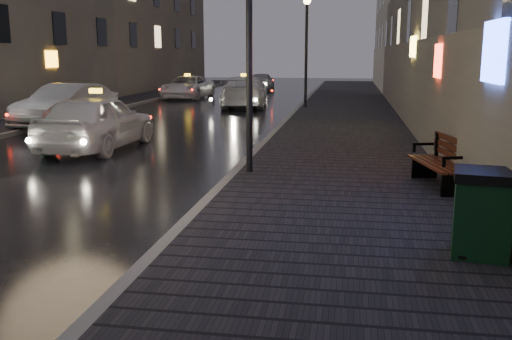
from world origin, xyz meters
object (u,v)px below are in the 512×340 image
at_px(trash_bin, 482,212).
at_px(lamp_near, 249,19).
at_px(car_left_mid, 67,105).
at_px(bench, 443,162).
at_px(taxi_mid, 244,92).
at_px(taxi_near, 97,122).
at_px(taxi_far, 188,87).
at_px(lamp_far, 306,38).
at_px(car_far, 262,81).

bearing_deg(trash_bin, lamp_near, 138.34).
bearing_deg(trash_bin, car_left_mid, 143.27).
height_order(lamp_near, bench, lamp_near).
distance_m(bench, taxi_mid, 19.34).
bearing_deg(taxi_near, taxi_mid, -96.02).
height_order(car_left_mid, taxi_far, car_left_mid).
bearing_deg(car_left_mid, lamp_far, 49.39).
relative_size(taxi_near, car_far, 1.19).
bearing_deg(lamp_near, taxi_far, 109.40).
height_order(lamp_far, taxi_near, lamp_far).
height_order(trash_bin, car_left_mid, car_left_mid).
distance_m(trash_bin, taxi_far, 29.72).
xyz_separation_m(car_left_mid, taxi_mid, (5.30, 9.00, -0.01)).
relative_size(trash_bin, taxi_near, 0.24).
distance_m(bench, taxi_far, 26.13).
relative_size(bench, trash_bin, 1.79).
bearing_deg(bench, car_left_mid, 131.85).
xyz_separation_m(taxi_near, taxi_mid, (1.77, 13.96, -0.02)).
distance_m(car_left_mid, taxi_far, 14.35).
xyz_separation_m(lamp_near, car_left_mid, (-8.58, 8.08, -2.67)).
distance_m(trash_bin, car_far, 36.38).
distance_m(taxi_near, car_left_mid, 6.09).
bearing_deg(bench, taxi_far, 104.20).
bearing_deg(bench, lamp_near, 155.62).
relative_size(trash_bin, taxi_far, 0.23).
xyz_separation_m(car_left_mid, car_far, (4.14, 22.48, -0.12)).
xyz_separation_m(lamp_far, taxi_far, (-7.89, 6.41, -2.79)).
distance_m(lamp_far, trash_bin, 21.39).
bearing_deg(lamp_near, car_far, 98.27).
bearing_deg(taxi_mid, taxi_near, 76.16).
bearing_deg(car_far, taxi_near, 87.07).
relative_size(bench, car_far, 0.51).
height_order(lamp_near, taxi_near, lamp_near).
bearing_deg(bench, trash_bin, -104.84).
bearing_deg(taxi_near, bench, 157.89).
xyz_separation_m(bench, taxi_mid, (-7.36, 17.89, 0.16)).
xyz_separation_m(bench, car_far, (-8.52, 31.37, 0.04)).
distance_m(lamp_near, taxi_far, 23.92).
height_order(lamp_near, trash_bin, lamp_near).
bearing_deg(bench, taxi_near, 143.63).
bearing_deg(car_left_mid, taxi_near, -47.85).
relative_size(lamp_far, taxi_mid, 0.95).
height_order(lamp_far, taxi_far, lamp_far).
relative_size(lamp_near, car_far, 1.30).
distance_m(lamp_near, lamp_far, 16.00).
bearing_deg(taxi_far, car_left_mid, -90.23).
height_order(trash_bin, car_far, car_far).
xyz_separation_m(trash_bin, car_left_mid, (-12.53, 12.92, 0.08)).
bearing_deg(lamp_near, lamp_far, 90.00).
bearing_deg(car_far, taxi_mid, 93.26).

